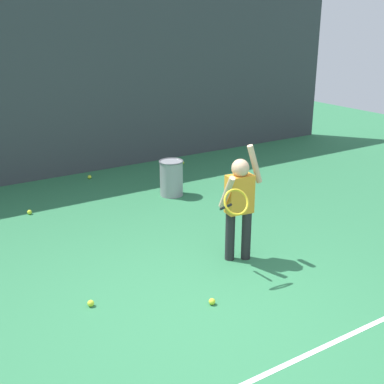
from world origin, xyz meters
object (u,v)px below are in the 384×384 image
(tennis_player, at_px, (239,201))
(tennis_ball_3, at_px, (91,303))
(tennis_ball_1, at_px, (212,302))
(tennis_ball_0, at_px, (90,177))
(tennis_ball_7, at_px, (29,212))
(ball_hopper, at_px, (171,178))
(tennis_ball_6, at_px, (182,163))

(tennis_player, height_order, tennis_ball_3, tennis_player)
(tennis_ball_1, bearing_deg, tennis_player, 38.68)
(tennis_ball_0, xyz_separation_m, tennis_ball_7, (-1.35, -1.10, 0.00))
(tennis_ball_3, bearing_deg, ball_hopper, 45.81)
(tennis_player, relative_size, tennis_ball_6, 20.46)
(tennis_ball_3, distance_m, tennis_ball_7, 2.76)
(tennis_ball_6, bearing_deg, tennis_ball_7, -162.42)
(tennis_ball_7, bearing_deg, tennis_ball_6, 17.58)
(ball_hopper, height_order, tennis_ball_6, ball_hopper)
(tennis_player, distance_m, tennis_ball_7, 3.25)
(tennis_player, bearing_deg, ball_hopper, 86.23)
(ball_hopper, bearing_deg, tennis_ball_7, 169.85)
(ball_hopper, xyz_separation_m, tennis_ball_0, (-0.78, 1.48, -0.26))
(tennis_ball_0, distance_m, tennis_ball_1, 4.50)
(tennis_ball_0, distance_m, tennis_ball_6, 1.83)
(tennis_player, xyz_separation_m, tennis_ball_6, (1.53, 3.73, -0.69))
(tennis_ball_1, bearing_deg, tennis_ball_6, 61.85)
(tennis_ball_6, bearing_deg, tennis_ball_0, 176.95)
(tennis_ball_6, bearing_deg, tennis_ball_3, -131.76)
(tennis_ball_0, bearing_deg, tennis_ball_6, -3.05)
(tennis_ball_3, height_order, tennis_ball_7, same)
(tennis_ball_0, xyz_separation_m, tennis_ball_3, (-1.53, -3.86, 0.00))
(ball_hopper, height_order, tennis_ball_7, ball_hopper)
(tennis_ball_0, distance_m, tennis_ball_3, 4.15)
(tennis_player, height_order, tennis_ball_0, tennis_player)
(tennis_ball_0, bearing_deg, tennis_ball_1, -96.52)
(tennis_ball_1, height_order, tennis_ball_7, same)
(tennis_player, distance_m, tennis_ball_0, 3.90)
(tennis_ball_1, xyz_separation_m, tennis_ball_7, (-0.84, 3.36, 0.00))
(tennis_player, distance_m, tennis_ball_6, 4.09)
(tennis_ball_3, xyz_separation_m, tennis_ball_6, (3.36, 3.76, 0.00))
(tennis_player, distance_m, ball_hopper, 2.43)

